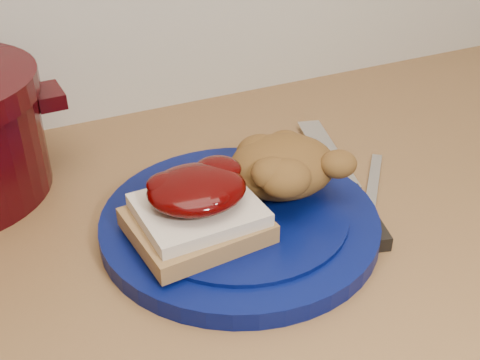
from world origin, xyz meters
name	(u,v)px	position (x,y,z in m)	size (l,w,h in m)	color
plate	(240,222)	(0.05, 1.47, 0.91)	(0.30, 0.30, 0.02)	#040C44
sandwich	(197,208)	(0.00, 1.45, 0.95)	(0.14, 0.12, 0.06)	olive
stuffing_mound	(282,166)	(0.11, 1.49, 0.95)	(0.12, 0.11, 0.06)	brown
chef_knife	(353,197)	(0.19, 1.46, 0.91)	(0.10, 0.28, 0.02)	black
butter_knife	(372,188)	(0.23, 1.47, 0.90)	(0.16, 0.01, 0.00)	silver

